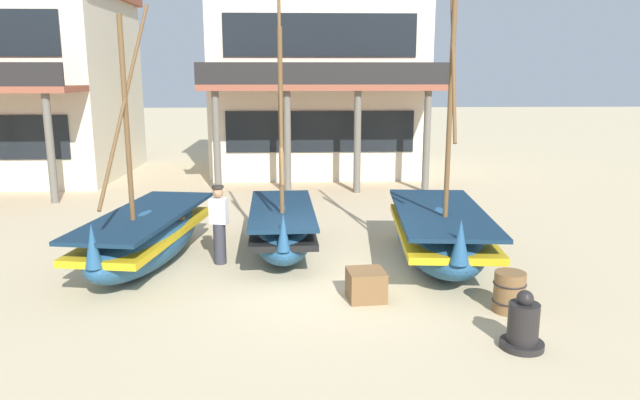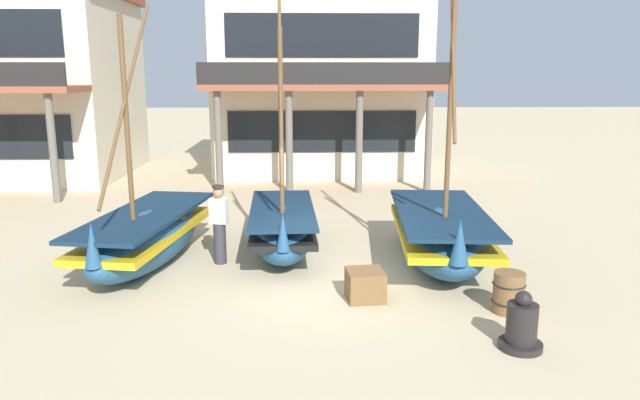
% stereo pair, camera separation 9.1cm
% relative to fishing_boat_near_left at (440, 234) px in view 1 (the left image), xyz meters
% --- Properties ---
extents(ground_plane, '(120.00, 120.00, 0.00)m').
position_rel_fishing_boat_near_left_xyz_m(ground_plane, '(-2.54, -1.02, -0.65)').
color(ground_plane, '#CCB78E').
extents(fishing_boat_near_left, '(2.16, 4.72, 6.34)m').
position_rel_fishing_boat_near_left_xyz_m(fishing_boat_near_left, '(0.00, 0.00, 0.00)').
color(fishing_boat_near_left, '#23517A').
rests_on(fishing_boat_near_left, ground).
extents(fishing_boat_centre_large, '(2.22, 4.79, 5.36)m').
position_rel_fishing_boat_near_left_xyz_m(fishing_boat_centre_large, '(-6.17, 0.06, -0.01)').
color(fishing_boat_centre_large, '#23517A').
rests_on(fishing_boat_centre_large, ground).
extents(fishing_boat_far_right, '(1.55, 4.09, 5.53)m').
position_rel_fishing_boat_near_left_xyz_m(fishing_boat_far_right, '(-3.36, 0.84, -0.06)').
color(fishing_boat_far_right, '#23517A').
rests_on(fishing_boat_far_right, ground).
extents(fisherman_by_hull, '(0.40, 0.29, 1.68)m').
position_rel_fishing_boat_near_left_xyz_m(fisherman_by_hull, '(-4.66, 0.14, 0.19)').
color(fisherman_by_hull, '#33333D').
rests_on(fisherman_by_hull, ground).
extents(capstan_winch, '(0.64, 0.64, 0.89)m').
position_rel_fishing_boat_near_left_xyz_m(capstan_winch, '(0.28, -4.02, -0.30)').
color(capstan_winch, black).
rests_on(capstan_winch, ground).
extents(wooden_barrel, '(0.56, 0.56, 0.70)m').
position_rel_fishing_boat_near_left_xyz_m(wooden_barrel, '(0.56, -2.67, -0.30)').
color(wooden_barrel, brown).
rests_on(wooden_barrel, ground).
extents(cargo_crate, '(0.71, 0.71, 0.54)m').
position_rel_fishing_boat_near_left_xyz_m(cargo_crate, '(-1.79, -2.01, -0.38)').
color(cargo_crate, brown).
rests_on(cargo_crate, ground).
extents(harbor_building_main, '(8.50, 8.07, 7.12)m').
position_rel_fishing_boat_near_left_xyz_m(harbor_building_main, '(-2.16, 12.45, 2.92)').
color(harbor_building_main, beige).
rests_on(harbor_building_main, ground).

